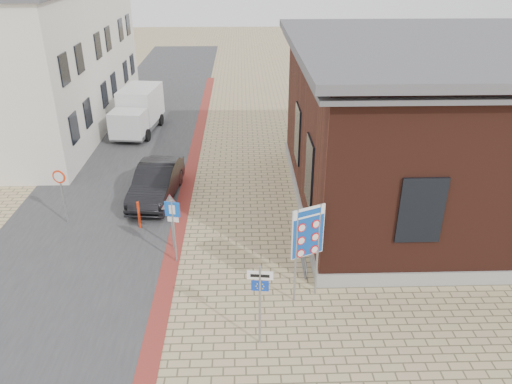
# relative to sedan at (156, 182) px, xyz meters

# --- Properties ---
(ground) EXTENTS (120.00, 120.00, 0.00)m
(ground) POSITION_rel_sedan_xyz_m (3.20, -7.64, -0.76)
(ground) COLOR tan
(ground) RESTS_ON ground
(road_strip) EXTENTS (7.00, 60.00, 0.02)m
(road_strip) POSITION_rel_sedan_xyz_m (-2.30, 7.36, -0.75)
(road_strip) COLOR #38383A
(road_strip) RESTS_ON ground
(curb_strip) EXTENTS (0.60, 40.00, 0.02)m
(curb_strip) POSITION_rel_sedan_xyz_m (1.20, 2.36, -0.75)
(curb_strip) COLOR maroon
(curb_strip) RESTS_ON ground
(brick_building) EXTENTS (13.00, 13.00, 6.80)m
(brick_building) POSITION_rel_sedan_xyz_m (12.19, -0.64, 2.72)
(brick_building) COLOR gray
(brick_building) RESTS_ON ground
(townhouse_near) EXTENTS (7.40, 6.40, 8.30)m
(townhouse_near) POSITION_rel_sedan_xyz_m (-7.79, 4.36, 3.41)
(townhouse_near) COLOR silver
(townhouse_near) RESTS_ON ground
(townhouse_mid) EXTENTS (7.40, 6.40, 9.10)m
(townhouse_mid) POSITION_rel_sedan_xyz_m (-7.79, 10.36, 3.81)
(townhouse_mid) COLOR silver
(townhouse_mid) RESTS_ON ground
(townhouse_far) EXTENTS (7.40, 6.40, 8.30)m
(townhouse_far) POSITION_rel_sedan_xyz_m (-7.79, 16.36, 3.41)
(townhouse_far) COLOR silver
(townhouse_far) RESTS_ON ground
(bike_rack) EXTENTS (0.08, 1.80, 0.60)m
(bike_rack) POSITION_rel_sedan_xyz_m (5.85, -5.44, -0.50)
(bike_rack) COLOR slate
(bike_rack) RESTS_ON ground
(sedan) EXTENTS (2.02, 4.74, 1.52)m
(sedan) POSITION_rel_sedan_xyz_m (0.00, 0.00, 0.00)
(sedan) COLOR black
(sedan) RESTS_ON ground
(box_truck) EXTENTS (2.52, 5.03, 2.53)m
(box_truck) POSITION_rel_sedan_xyz_m (-2.36, 8.86, 0.55)
(box_truck) COLOR slate
(box_truck) RESTS_ON ground
(border_sign) EXTENTS (1.02, 0.50, 3.23)m
(border_sign) POSITION_rel_sedan_xyz_m (5.70, -7.14, 1.57)
(border_sign) COLOR gray
(border_sign) RESTS_ON ground
(essen_sign) EXTENTS (0.69, 0.12, 2.57)m
(essen_sign) POSITION_rel_sedan_xyz_m (4.20, -9.14, 0.95)
(essen_sign) COLOR gray
(essen_sign) RESTS_ON ground
(parking_sign) EXTENTS (0.53, 0.17, 2.44)m
(parking_sign) POSITION_rel_sedan_xyz_m (1.40, -5.04, 0.89)
(parking_sign) COLOR gray
(parking_sign) RESTS_ON ground
(yield_sign) EXTENTS (0.77, 0.18, 2.17)m
(yield_sign) POSITION_rel_sedan_xyz_m (1.20, -4.14, 0.88)
(yield_sign) COLOR gray
(yield_sign) RESTS_ON ground
(speed_sign) EXTENTS (0.54, 0.16, 2.32)m
(speed_sign) POSITION_rel_sedan_xyz_m (-3.30, -2.15, 0.79)
(speed_sign) COLOR gray
(speed_sign) RESTS_ON ground
(bollard) EXTENTS (0.12, 0.12, 1.15)m
(bollard) POSITION_rel_sedan_xyz_m (-0.30, -2.64, -0.19)
(bollard) COLOR red
(bollard) RESTS_ON ground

